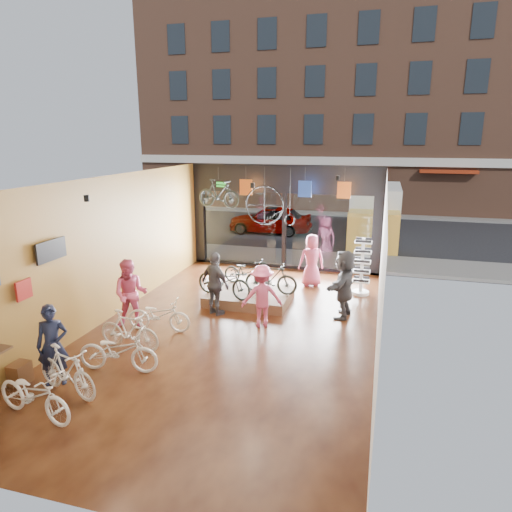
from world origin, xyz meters
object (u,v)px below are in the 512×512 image
at_px(street_car, 270,219).
at_px(floor_bike_0, 34,394).
at_px(customer_4, 312,260).
at_px(display_bike_right, 247,272).
at_px(customer_3, 262,296).
at_px(customer_5, 344,284).
at_px(floor_bike_2, 118,351).
at_px(customer_0, 53,345).
at_px(hung_bike, 219,194).
at_px(floor_bike_1, 67,371).
at_px(display_bike_mid, 271,278).
at_px(floor_bike_3, 129,330).
at_px(box_truck, 375,216).
at_px(floor_bike_4, 159,315).
at_px(display_bike_left, 224,280).
at_px(customer_2, 215,284).
at_px(sunglasses_rack, 362,267).
at_px(customer_1, 131,294).
at_px(penny_farthing, 272,207).
at_px(display_platform, 249,297).

distance_m(street_car, floor_bike_0, 16.46).
bearing_deg(customer_4, display_bike_right, 15.86).
bearing_deg(customer_3, street_car, -99.71).
height_order(customer_4, customer_5, customer_5).
bearing_deg(display_bike_right, customer_3, -143.71).
height_order(floor_bike_2, customer_0, customer_0).
distance_m(display_bike_right, hung_bike, 2.99).
xyz_separation_m(street_car, display_bike_right, (1.53, -9.23, 0.01)).
bearing_deg(floor_bike_1, display_bike_mid, -7.58).
relative_size(floor_bike_3, customer_3, 0.96).
relative_size(box_truck, floor_bike_2, 3.78).
height_order(floor_bike_3, customer_4, customer_4).
xyz_separation_m(floor_bike_4, display_bike_left, (1.01, 2.08, 0.36)).
distance_m(floor_bike_0, display_bike_right, 7.42).
distance_m(box_truck, display_bike_mid, 9.27).
bearing_deg(floor_bike_0, customer_0, 32.71).
height_order(customer_2, sunglasses_rack, sunglasses_rack).
xyz_separation_m(floor_bike_4, hung_bike, (-0.09, 4.74, 2.50)).
relative_size(customer_2, sunglasses_rack, 0.98).
relative_size(floor_bike_3, customer_1, 0.87).
height_order(floor_bike_3, customer_1, customer_1).
distance_m(street_car, floor_bike_2, 14.62).
height_order(customer_3, penny_farthing, penny_farthing).
relative_size(display_bike_mid, customer_4, 0.91).
bearing_deg(customer_4, floor_bike_0, 46.87).
distance_m(display_bike_left, hung_bike, 3.58).
relative_size(box_truck, floor_bike_1, 4.04).
xyz_separation_m(customer_1, customer_3, (3.19, 0.98, -0.08)).
bearing_deg(customer_5, customer_0, -36.82).
bearing_deg(floor_bike_3, street_car, 5.51).
relative_size(floor_bike_2, customer_3, 1.05).
bearing_deg(display_bike_right, customer_0, 171.87).
xyz_separation_m(floor_bike_1, floor_bike_2, (0.45, 1.05, -0.03)).
bearing_deg(display_bike_left, floor_bike_2, -174.46).
relative_size(floor_bike_2, hung_bike, 1.09).
xyz_separation_m(display_bike_mid, hung_bike, (-2.33, 2.05, 2.15)).
bearing_deg(customer_0, floor_bike_0, -96.48).
height_order(display_platform, display_bike_mid, display_bike_mid).
xyz_separation_m(box_truck, floor_bike_4, (-4.93, -11.54, -0.85)).
bearing_deg(street_car, hung_bike, 0.89).
bearing_deg(penny_farthing, customer_1, -116.29).
relative_size(sunglasses_rack, penny_farthing, 1.09).
distance_m(floor_bike_1, customer_5, 7.12).
xyz_separation_m(floor_bike_0, penny_farthing, (2.06, 8.96, 2.05)).
bearing_deg(floor_bike_2, floor_bike_0, 157.42).
distance_m(box_truck, floor_bike_2, 14.46).
xyz_separation_m(display_bike_right, sunglasses_rack, (3.43, 0.92, 0.18)).
relative_size(display_bike_mid, customer_0, 0.95).
bearing_deg(display_bike_right, display_bike_mid, -113.07).
relative_size(street_car, display_bike_right, 2.64).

